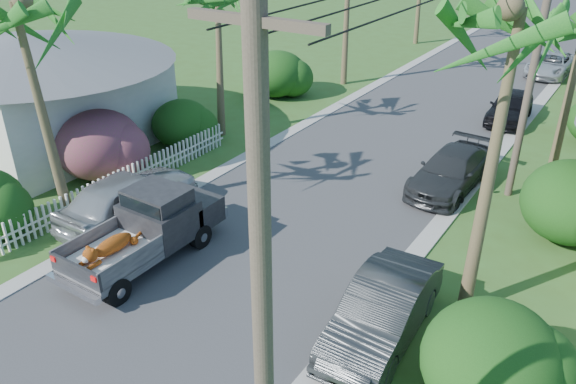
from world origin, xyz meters
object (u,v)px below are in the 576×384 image
Objects in this scene: parked_car_rm at (450,171)px; utility_pole_a at (263,332)px; parked_car_rd at (551,64)px; utility_pole_b at (533,69)px; house_left at (33,94)px; pickup_truck at (153,225)px; parked_car_ln at (129,197)px; parked_car_rn at (382,312)px; palm_l_a at (19,2)px; palm_r_a at (520,12)px; parked_car_rf at (510,107)px.

utility_pole_a reaches higher than parked_car_rm.
parked_car_rd is 0.54× the size of utility_pole_b.
pickup_truck is at bearing -19.29° from house_left.
utility_pole_b is (9.94, 8.76, 3.74)m from parked_car_ln.
parked_car_rd is at bearing 54.65° from house_left.
parked_car_rn is 0.94× the size of parked_car_rd.
house_left is at bearing -19.09° from parked_car_ln.
palm_l_a is 12.86m from palm_r_a.
parked_car_rn is 0.51× the size of utility_pole_a.
parked_car_rd is (5.80, 27.18, -0.34)m from pickup_truck.
palm_l_a is 13.03m from utility_pole_a.
pickup_truck is at bearing -179.93° from parked_car_rn.
palm_l_a is at bearing -166.50° from palm_r_a.
parked_car_rf is (-0.03, 8.49, 0.03)m from parked_car_rm.
utility_pole_b is at bearing 17.88° from house_left.
palm_r_a is 0.97× the size of utility_pole_a.
utility_pole_a is at bearing -33.80° from pickup_truck.
utility_pole_a is at bearing -90.00° from utility_pole_b.
parked_car_rn is at bearing -78.98° from parked_car_rm.
utility_pole_b is (7.80, 9.78, 3.59)m from pickup_truck.
pickup_truck reaches higher than parked_car_rf.
parked_car_rn is at bearing -88.64° from parked_car_rf.
utility_pole_a is at bearing -86.51° from parked_car_rn.
house_left is at bearing 149.53° from palm_l_a.
palm_l_a is at bearing -134.20° from parked_car_rm.
palm_l_a is (-4.00, -0.22, 5.92)m from pickup_truck.
palm_r_a reaches higher than parked_car_rd.
pickup_truck is 1.12× the size of parked_car_rn.
utility_pole_a is 15.00m from utility_pole_b.
parked_car_rf is 8.92m from utility_pole_b.
parked_car_rm is at bearing 17.67° from house_left.
pickup_truck is 27.80m from parked_car_rd.
parked_car_rf is at bearing -117.04° from parked_car_ln.
palm_l_a is 0.91× the size of utility_pole_a.
parked_car_rn is 0.51× the size of utility_pole_b.
parked_car_rm is 0.53× the size of house_left.
parked_car_rm is 0.58× the size of palm_l_a.
parked_car_rm is 0.53× the size of utility_pole_b.
parked_car_rn is at bearing 174.82° from parked_car_ln.
parked_car_rd is at bearing 92.47° from parked_car_rm.
pickup_truck reaches higher than parked_car_ln.
utility_pole_a reaches higher than pickup_truck.
parked_car_rf is at bearing 104.41° from utility_pole_b.
parked_car_rn is 7.21m from palm_r_a.
house_left is at bearing -143.41° from parked_car_rf.
palm_r_a is at bearing -64.60° from parked_car_rm.
parked_car_rn reaches higher than parked_car_rd.
pickup_truck is 10.79m from parked_car_rm.
pickup_truck is at bearing -99.69° from parked_car_rd.
pickup_truck reaches higher than parked_car_rn.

